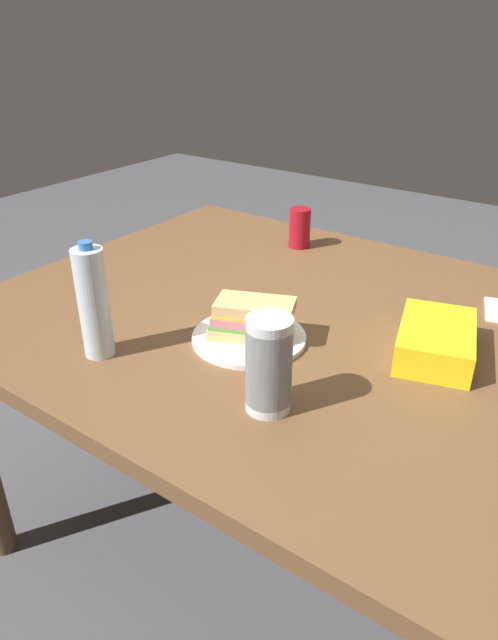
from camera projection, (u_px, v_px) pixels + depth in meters
ground_plane at (272, 533)px, 1.76m from camera, size 8.00×8.00×0.00m
dining_table at (277, 341)px, 1.44m from camera, size 1.41×1.18×0.77m
paper_plate at (249, 337)px, 1.27m from camera, size 0.25×0.25×0.01m
sandwich at (251, 319)px, 1.24m from camera, size 0.20×0.16×0.08m
soda_can_red at (300, 228)px, 1.76m from camera, size 0.07×0.07×0.12m
chip_bag at (436, 341)px, 1.20m from camera, size 0.21×0.26×0.07m
water_bottle_tall at (94, 303)px, 1.16m from camera, size 0.06×0.06×0.25m
plastic_cup_stack at (269, 365)px, 1.01m from camera, size 0.08×0.08×0.18m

